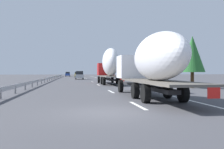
# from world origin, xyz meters

# --- Properties ---
(ground_plane) EXTENTS (260.00, 260.00, 0.00)m
(ground_plane) POSITION_xyz_m (40.00, 0.00, 0.00)
(ground_plane) COLOR #424247
(lane_stripe_0) EXTENTS (3.20, 0.20, 0.01)m
(lane_stripe_0) POSITION_xyz_m (2.00, -1.80, 0.00)
(lane_stripe_0) COLOR white
(lane_stripe_0) RESTS_ON ground_plane
(lane_stripe_1) EXTENTS (3.20, 0.20, 0.01)m
(lane_stripe_1) POSITION_xyz_m (11.29, -1.80, 0.00)
(lane_stripe_1) COLOR white
(lane_stripe_1) RESTS_ON ground_plane
(lane_stripe_2) EXTENTS (3.20, 0.20, 0.01)m
(lane_stripe_2) POSITION_xyz_m (22.85, -1.80, 0.00)
(lane_stripe_2) COLOR white
(lane_stripe_2) RESTS_ON ground_plane
(lane_stripe_3) EXTENTS (3.20, 0.20, 0.01)m
(lane_stripe_3) POSITION_xyz_m (32.97, -1.80, 0.00)
(lane_stripe_3) COLOR white
(lane_stripe_3) RESTS_ON ground_plane
(lane_stripe_4) EXTENTS (3.20, 0.20, 0.01)m
(lane_stripe_4) POSITION_xyz_m (34.46, -1.80, 0.00)
(lane_stripe_4) COLOR white
(lane_stripe_4) RESTS_ON ground_plane
(lane_stripe_5) EXTENTS (3.20, 0.20, 0.01)m
(lane_stripe_5) POSITION_xyz_m (53.36, -1.80, 0.00)
(lane_stripe_5) COLOR white
(lane_stripe_5) RESTS_ON ground_plane
(lane_stripe_6) EXTENTS (3.20, 0.20, 0.01)m
(lane_stripe_6) POSITION_xyz_m (62.29, -1.80, 0.00)
(lane_stripe_6) COLOR white
(lane_stripe_6) RESTS_ON ground_plane
(lane_stripe_7) EXTENTS (3.20, 0.20, 0.01)m
(lane_stripe_7) POSITION_xyz_m (65.76, -1.80, 0.00)
(lane_stripe_7) COLOR white
(lane_stripe_7) RESTS_ON ground_plane
(lane_stripe_8) EXTENTS (3.20, 0.20, 0.01)m
(lane_stripe_8) POSITION_xyz_m (75.64, -1.80, 0.00)
(lane_stripe_8) COLOR white
(lane_stripe_8) RESTS_ON ground_plane
(lane_stripe_9) EXTENTS (3.20, 0.20, 0.01)m
(lane_stripe_9) POSITION_xyz_m (84.26, -1.80, 0.00)
(lane_stripe_9) COLOR white
(lane_stripe_9) RESTS_ON ground_plane
(edge_line_right) EXTENTS (110.00, 0.20, 0.01)m
(edge_line_right) POSITION_xyz_m (45.00, -5.50, 0.00)
(edge_line_right) COLOR white
(edge_line_right) RESTS_ON ground_plane
(truck_lead) EXTENTS (12.92, 2.55, 5.00)m
(truck_lead) POSITION_xyz_m (24.92, -3.60, 2.71)
(truck_lead) COLOR #B21919
(truck_lead) RESTS_ON ground_plane
(truck_trailing) EXTENTS (14.06, 2.55, 4.07)m
(truck_trailing) POSITION_xyz_m (5.39, -3.60, 2.36)
(truck_trailing) COLOR silver
(truck_trailing) RESTS_ON ground_plane
(car_blue_sedan) EXTENTS (4.36, 1.79, 1.78)m
(car_blue_sedan) POSITION_xyz_m (88.68, 3.73, 0.91)
(car_blue_sedan) COLOR #28479E
(car_blue_sedan) RESTS_ON ground_plane
(car_silver_hatch) EXTENTS (4.29, 1.89, 1.93)m
(car_silver_hatch) POSITION_xyz_m (49.64, 0.10, 0.97)
(car_silver_hatch) COLOR #ADB2B7
(car_silver_hatch) RESTS_ON ground_plane
(car_yellow_coupe) EXTENTS (4.44, 1.88, 1.81)m
(car_yellow_coupe) POSITION_xyz_m (73.44, 0.21, 0.92)
(car_yellow_coupe) COLOR gold
(car_yellow_coupe) RESTS_ON ground_plane
(road_sign) EXTENTS (0.10, 0.90, 2.96)m
(road_sign) POSITION_xyz_m (47.03, -6.70, 2.06)
(road_sign) COLOR gray
(road_sign) RESTS_ON ground_plane
(tree_0) EXTENTS (2.88, 2.88, 6.44)m
(tree_0) POSITION_xyz_m (64.43, -11.75, 4.04)
(tree_0) COLOR #472D19
(tree_0) RESTS_ON ground_plane
(tree_1) EXTENTS (3.06, 3.06, 6.13)m
(tree_1) POSITION_xyz_m (85.79, -10.52, 3.81)
(tree_1) COLOR #472D19
(tree_1) RESTS_ON ground_plane
(tree_2) EXTENTS (2.69, 2.69, 5.61)m
(tree_2) POSITION_xyz_m (14.97, -11.18, 3.63)
(tree_2) COLOR #472D19
(tree_2) RESTS_ON ground_plane
(guardrail_median) EXTENTS (94.00, 0.10, 0.76)m
(guardrail_median) POSITION_xyz_m (43.00, 6.00, 0.58)
(guardrail_median) COLOR #9EA0A5
(guardrail_median) RESTS_ON ground_plane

